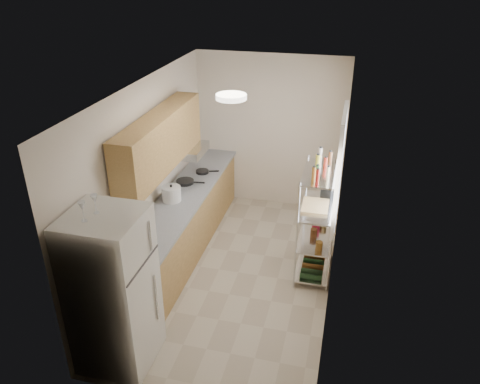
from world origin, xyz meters
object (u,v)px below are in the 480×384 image
object	(u,v)px
rice_cooker	(172,194)
espresso_machine	(328,188)
refrigerator	(113,291)
cutting_board	(315,206)
frying_pan_large	(185,182)

from	to	relation	value
rice_cooker	espresso_machine	size ratio (longest dim) A/B	1.04
refrigerator	espresso_machine	xyz separation A→B (m)	(1.96, 2.40, 0.25)
refrigerator	cutting_board	xyz separation A→B (m)	(1.84, 2.07, 0.14)
refrigerator	espresso_machine	size ratio (longest dim) A/B	7.12
refrigerator	rice_cooker	xyz separation A→B (m)	(-0.13, 1.98, 0.12)
rice_cooker	espresso_machine	xyz separation A→B (m)	(2.10, 0.42, 0.13)
refrigerator	cutting_board	world-z (taller)	refrigerator
refrigerator	espresso_machine	world-z (taller)	refrigerator
rice_cooker	cutting_board	distance (m)	1.97
cutting_board	espresso_machine	bearing A→B (deg)	69.46
refrigerator	espresso_machine	bearing A→B (deg)	50.77
frying_pan_large	cutting_board	distance (m)	2.04
frying_pan_large	cutting_board	size ratio (longest dim) A/B	0.61
refrigerator	frying_pan_large	world-z (taller)	refrigerator
rice_cooker	frying_pan_large	world-z (taller)	rice_cooker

